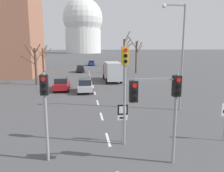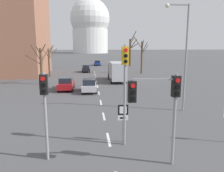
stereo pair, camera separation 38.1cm
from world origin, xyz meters
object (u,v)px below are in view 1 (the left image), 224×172
at_px(traffic_signal_near_left, 45,100).
at_px(traffic_signal_near_right, 161,97).
at_px(sedan_mid_centre, 91,63).
at_px(sedan_near_left, 80,69).
at_px(route_sign_post, 123,116).
at_px(traffic_signal_centre_tall, 125,77).
at_px(sedan_far_left, 85,86).
at_px(delivery_truck, 112,71).
at_px(sedan_near_right, 62,84).
at_px(street_lamp_right, 179,48).

relative_size(traffic_signal_near_left, traffic_signal_near_right, 1.00).
bearing_deg(sedan_mid_centre, sedan_near_left, -100.15).
bearing_deg(traffic_signal_near_left, route_sign_post, 21.66).
height_order(traffic_signal_centre_tall, sedan_far_left, traffic_signal_centre_tall).
height_order(traffic_signal_near_left, delivery_truck, traffic_signal_near_left).
relative_size(sedan_near_left, sedan_mid_centre, 0.91).
bearing_deg(sedan_near_right, sedan_near_left, 83.55).
height_order(traffic_signal_near_left, route_sign_post, traffic_signal_near_left).
bearing_deg(street_lamp_right, traffic_signal_near_left, -143.10).
xyz_separation_m(traffic_signal_near_right, sedan_near_left, (-3.94, 39.28, -2.51)).
height_order(traffic_signal_centre_tall, sedan_near_left, traffic_signal_centre_tall).
bearing_deg(sedan_near_left, street_lamp_right, -74.36).
distance_m(street_lamp_right, sedan_mid_centre, 48.60).
distance_m(route_sign_post, sedan_far_left, 14.86).
bearing_deg(sedan_far_left, route_sign_post, -82.30).
bearing_deg(traffic_signal_near_left, traffic_signal_centre_tall, 17.35).
bearing_deg(sedan_near_right, street_lamp_right, -44.27).
height_order(street_lamp_right, sedan_near_right, street_lamp_right).
bearing_deg(sedan_near_left, traffic_signal_near_left, -92.04).
distance_m(street_lamp_right, sedan_near_left, 32.24).
height_order(traffic_signal_centre_tall, street_lamp_right, street_lamp_right).
height_order(traffic_signal_near_right, sedan_near_right, traffic_signal_near_right).
height_order(traffic_signal_near_right, sedan_mid_centre, traffic_signal_near_right).
bearing_deg(sedan_far_left, sedan_near_right, 149.19).
height_order(sedan_near_right, sedan_mid_centre, sedan_near_right).
distance_m(traffic_signal_centre_tall, sedan_near_right, 17.80).
bearing_deg(sedan_mid_centre, traffic_signal_near_right, -89.16).
bearing_deg(sedan_near_left, traffic_signal_centre_tall, -85.79).
bearing_deg(traffic_signal_near_left, delivery_truck, 75.02).
xyz_separation_m(traffic_signal_near_left, traffic_signal_near_right, (5.30, -1.08, 0.24)).
relative_size(sedan_mid_centre, delivery_truck, 0.61).
relative_size(sedan_near_right, sedan_far_left, 1.14).
height_order(traffic_signal_near_left, sedan_near_right, traffic_signal_near_left).
bearing_deg(sedan_near_right, delivery_truck, 40.69).
bearing_deg(sedan_mid_centre, sedan_near_right, -98.17).
distance_m(traffic_signal_near_left, delivery_truck, 25.40).
distance_m(traffic_signal_near_right, sedan_near_right, 20.29).
bearing_deg(traffic_signal_centre_tall, sedan_near_left, 94.21).
bearing_deg(traffic_signal_near_right, sedan_near_right, 107.97).
bearing_deg(street_lamp_right, sedan_far_left, 131.84).
xyz_separation_m(traffic_signal_centre_tall, sedan_mid_centre, (0.39, 54.28, -3.10)).
bearing_deg(route_sign_post, sedan_near_left, 94.19).
bearing_deg(sedan_near_right, sedan_far_left, -30.81).
height_order(traffic_signal_near_right, sedan_far_left, traffic_signal_near_right).
xyz_separation_m(sedan_near_left, sedan_near_right, (-2.27, -20.12, 0.03)).
xyz_separation_m(sedan_near_right, sedan_far_left, (2.97, -1.77, 0.00)).
height_order(traffic_signal_near_left, sedan_near_left, traffic_signal_near_left).
distance_m(traffic_signal_centre_tall, delivery_truck, 23.47).
bearing_deg(traffic_signal_near_right, sedan_near_left, 95.73).
xyz_separation_m(traffic_signal_near_left, street_lamp_right, (9.96, 7.48, 2.38)).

